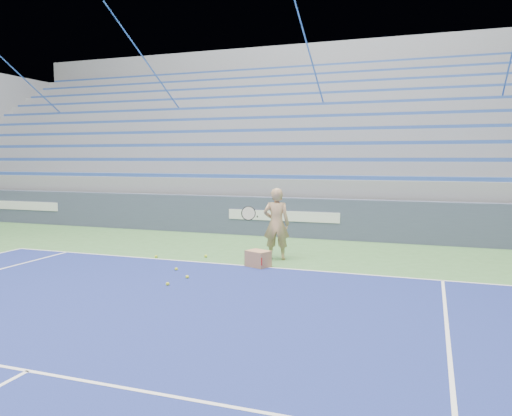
# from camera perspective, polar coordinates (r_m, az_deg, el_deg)

# --- Properties ---
(sponsor_barrier) EXTENTS (30.00, 0.32, 1.10)m
(sponsor_barrier) POSITION_cam_1_polar(r_m,az_deg,el_deg) (14.01, 3.24, -1.04)
(sponsor_barrier) COLOR #3E465F
(sponsor_barrier) RESTS_ON ground
(bleachers) EXTENTS (31.00, 9.15, 7.30)m
(bleachers) POSITION_cam_1_polar(r_m,az_deg,el_deg) (19.47, 7.96, 6.13)
(bleachers) COLOR gray
(bleachers) RESTS_ON ground
(tennis_player) EXTENTS (0.92, 0.85, 1.56)m
(tennis_player) POSITION_cam_1_polar(r_m,az_deg,el_deg) (10.80, 2.31, -1.81)
(tennis_player) COLOR tan
(tennis_player) RESTS_ON ground
(ball_box) EXTENTS (0.55, 0.49, 0.34)m
(ball_box) POSITION_cam_1_polar(r_m,az_deg,el_deg) (10.13, 0.24, -5.83)
(ball_box) COLOR #AC7853
(ball_box) RESTS_ON ground
(tennis_ball_0) EXTENTS (0.07, 0.07, 0.07)m
(tennis_ball_0) POSITION_cam_1_polar(r_m,az_deg,el_deg) (11.27, -11.35, -5.46)
(tennis_ball_0) COLOR #C5D72C
(tennis_ball_0) RESTS_ON ground
(tennis_ball_1) EXTENTS (0.07, 0.07, 0.07)m
(tennis_ball_1) POSITION_cam_1_polar(r_m,az_deg,el_deg) (8.83, -10.06, -8.56)
(tennis_ball_1) COLOR #C5D72C
(tennis_ball_1) RESTS_ON ground
(tennis_ball_2) EXTENTS (0.07, 0.07, 0.07)m
(tennis_ball_2) POSITION_cam_1_polar(r_m,az_deg,el_deg) (11.16, -5.76, -5.49)
(tennis_ball_2) COLOR #C5D72C
(tennis_ball_2) RESTS_ON ground
(tennis_ball_3) EXTENTS (0.07, 0.07, 0.07)m
(tennis_ball_3) POSITION_cam_1_polar(r_m,az_deg,el_deg) (9.28, -7.87, -7.82)
(tennis_ball_3) COLOR #C5D72C
(tennis_ball_3) RESTS_ON ground
(tennis_ball_4) EXTENTS (0.07, 0.07, 0.07)m
(tennis_ball_4) POSITION_cam_1_polar(r_m,az_deg,el_deg) (9.95, -9.10, -6.92)
(tennis_ball_4) COLOR #C5D72C
(tennis_ball_4) RESTS_ON ground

